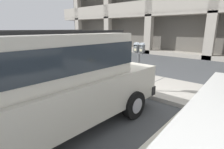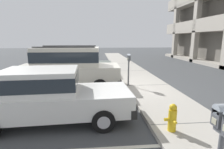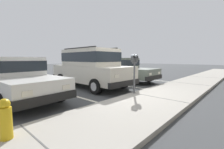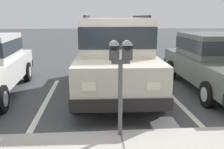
# 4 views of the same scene
# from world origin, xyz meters

# --- Properties ---
(ground_plane) EXTENTS (80.00, 80.00, 0.10)m
(ground_plane) POSITION_xyz_m (0.00, 0.00, -0.05)
(ground_plane) COLOR #444749
(parking_stall_lines) EXTENTS (12.78, 4.80, 0.01)m
(parking_stall_lines) POSITION_xyz_m (1.58, -1.40, 0.00)
(parking_stall_lines) COLOR silver
(parking_stall_lines) RESTS_ON ground_plane
(silver_suv) EXTENTS (2.12, 4.83, 2.03)m
(silver_suv) POSITION_xyz_m (-0.13, -2.50, 1.09)
(silver_suv) COLOR beige
(silver_suv) RESTS_ON ground_plane
(red_sedan) EXTENTS (1.89, 4.50, 1.54)m
(red_sedan) POSITION_xyz_m (-2.99, -2.55, 0.82)
(red_sedan) COLOR #5B665B
(red_sedan) RESTS_ON ground_plane
(parking_meter_near) EXTENTS (0.35, 0.12, 1.54)m
(parking_meter_near) POSITION_xyz_m (0.01, 0.35, 1.26)
(parking_meter_near) COLOR #595B60
(parking_meter_near) RESTS_ON sidewalk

